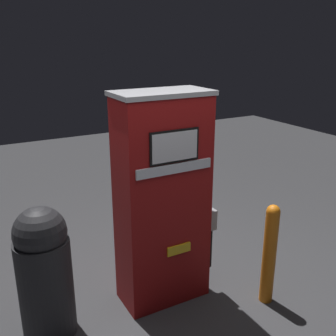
# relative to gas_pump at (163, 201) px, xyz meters

# --- Properties ---
(ground_plane) EXTENTS (14.00, 14.00, 0.00)m
(ground_plane) POSITION_rel_gas_pump_xyz_m (-0.00, -0.21, -1.00)
(ground_plane) COLOR #38383A
(gas_pump) EXTENTS (0.91, 0.46, 1.99)m
(gas_pump) POSITION_rel_gas_pump_xyz_m (0.00, 0.00, 0.00)
(gas_pump) COLOR maroon
(gas_pump) RESTS_ON ground_plane
(safety_bollard) EXTENTS (0.13, 0.13, 0.99)m
(safety_bollard) POSITION_rel_gas_pump_xyz_m (0.82, -0.56, -0.48)
(safety_bollard) COLOR orange
(safety_bollard) RESTS_ON ground_plane
(trash_bin) EXTENTS (0.45, 0.45, 1.16)m
(trash_bin) POSITION_rel_gas_pump_xyz_m (-1.09, 0.02, -0.41)
(trash_bin) COLOR #232326
(trash_bin) RESTS_ON ground_plane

